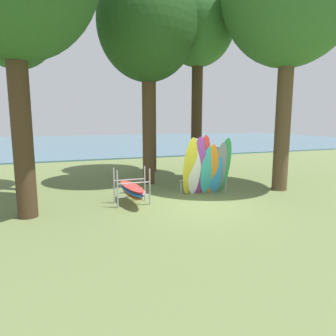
# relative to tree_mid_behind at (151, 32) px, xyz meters

# --- Properties ---
(ground_plane) EXTENTS (80.00, 80.00, 0.00)m
(ground_plane) POSITION_rel_tree_mid_behind_xyz_m (-0.71, -7.11, -7.49)
(ground_plane) COLOR olive
(lake_water) EXTENTS (80.00, 36.00, 0.10)m
(lake_water) POSITION_rel_tree_mid_behind_xyz_m (-0.71, 23.91, -7.44)
(lake_water) COLOR #477084
(lake_water) RESTS_ON ground
(tree_mid_behind) EXTENTS (4.16, 4.16, 9.96)m
(tree_mid_behind) POSITION_rel_tree_mid_behind_xyz_m (0.00, 0.00, 0.00)
(tree_mid_behind) COLOR #4C3823
(tree_mid_behind) RESTS_ON ground
(tree_far_left_back) EXTENTS (3.53, 3.53, 9.48)m
(tree_far_left_back) POSITION_rel_tree_mid_behind_xyz_m (1.62, -2.31, -0.20)
(tree_far_left_back) COLOR #42301E
(tree_far_left_back) RESTS_ON ground
(tree_far_right_back) EXTENTS (3.31, 3.31, 8.62)m
(tree_far_right_back) POSITION_rel_tree_mid_behind_xyz_m (-6.32, -2.53, -0.85)
(tree_far_right_back) COLOR #42301E
(tree_far_right_back) RESTS_ON ground
(tree_deep_back) EXTENTS (4.25, 4.25, 9.39)m
(tree_deep_back) POSITION_rel_tree_mid_behind_xyz_m (-1.14, -3.07, -0.62)
(tree_deep_back) COLOR #4C3823
(tree_deep_back) RESTS_ON ground
(leaning_board_pile) EXTENTS (2.00, 0.86, 2.33)m
(leaning_board_pile) POSITION_rel_tree_mid_behind_xyz_m (0.32, -5.91, -6.43)
(leaning_board_pile) COLOR yellow
(leaning_board_pile) RESTS_ON ground
(board_storage_rack) EXTENTS (1.15, 2.13, 1.25)m
(board_storage_rack) POSITION_rel_tree_mid_behind_xyz_m (-2.69, -6.18, -6.97)
(board_storage_rack) COLOR #9EA0A5
(board_storage_rack) RESTS_ON ground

